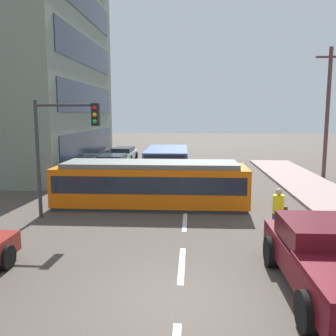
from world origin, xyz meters
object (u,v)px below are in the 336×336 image
parked_sedan_far (113,163)px  utility_pole_mid (327,111)px  parked_sedan_furthest (124,154)px  traffic_light_mast (63,136)px  city_bus (167,161)px  pedestrian_crossing (278,210)px  parked_sedan_mid (85,176)px  pickup_truck_parked (332,260)px  streetcar_tram (151,183)px

parked_sedan_far → utility_pole_mid: bearing=-7.2°
parked_sedan_furthest → traffic_light_mast: traffic_light_mast is taller
city_bus → parked_sedan_furthest: bearing=117.2°
pedestrian_crossing → parked_sedan_mid: bearing=138.0°
traffic_light_mast → pickup_truck_parked: bearing=-34.3°
streetcar_tram → traffic_light_mast: bearing=-145.2°
streetcar_tram → city_bus: size_ratio=1.43×
city_bus → parked_sedan_furthest: (-4.39, 8.55, -0.48)m
streetcar_tram → city_bus: bearing=88.1°
parked_sedan_furthest → utility_pole_mid: size_ratio=0.56×
pedestrian_crossing → parked_sedan_far: bearing=121.9°
pedestrian_crossing → utility_pole_mid: bearing=64.7°
pickup_truck_parked → parked_sedan_mid: pickup_truck_parked is taller
streetcar_tram → parked_sedan_furthest: size_ratio=1.84×
parked_sedan_mid → traffic_light_mast: 6.73m
streetcar_tram → utility_pole_mid: utility_pole_mid is taller
streetcar_tram → city_bus: (0.23, 6.89, 0.07)m
streetcar_tram → pickup_truck_parked: size_ratio=1.67×
pickup_truck_parked → traffic_light_mast: bearing=145.7°
city_bus → traffic_light_mast: traffic_light_mast is taller
pickup_truck_parked → utility_pole_mid: bearing=71.3°
pedestrian_crossing → parked_sedan_far: 16.03m
parked_sedan_mid → utility_pole_mid: (14.38, 3.91, 3.61)m
utility_pole_mid → parked_sedan_furthest: bearing=152.2°
pedestrian_crossing → pickup_truck_parked: size_ratio=0.33×
pedestrian_crossing → parked_sedan_furthest: (-8.78, 19.40, -0.32)m
parked_sedan_mid → parked_sedan_furthest: size_ratio=0.95×
city_bus → traffic_light_mast: bearing=-110.2°
pedestrian_crossing → city_bus: bearing=112.0°
pedestrian_crossing → pickup_truck_parked: 3.72m
parked_sedan_mid → utility_pole_mid: bearing=15.2°
parked_sedan_far → utility_pole_mid: size_ratio=0.54×
city_bus → parked_sedan_far: city_bus is taller
parked_sedan_far → traffic_light_mast: size_ratio=0.96×
traffic_light_mast → utility_pole_mid: bearing=37.0°
pedestrian_crossing → parked_sedan_furthest: bearing=114.4°
pickup_truck_parked → pedestrian_crossing: bearing=95.1°
streetcar_tram → parked_sedan_mid: bearing=136.4°
parked_sedan_mid → utility_pole_mid: 15.33m
streetcar_tram → utility_pole_mid: (10.21, 7.88, 3.21)m
traffic_light_mast → pedestrian_crossing: bearing=-13.1°
streetcar_tram → parked_sedan_mid: (-4.17, 3.96, -0.40)m
parked_sedan_mid → parked_sedan_furthest: 11.48m
streetcar_tram → pedestrian_crossing: 6.09m
parked_sedan_far → streetcar_tram: bearing=-68.3°
city_bus → traffic_light_mast: (-3.34, -9.05, 2.11)m
parked_sedan_far → utility_pole_mid: 14.62m
streetcar_tram → pedestrian_crossing: streetcar_tram is taller
city_bus → utility_pole_mid: bearing=5.6°
streetcar_tram → parked_sedan_mid: 5.76m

